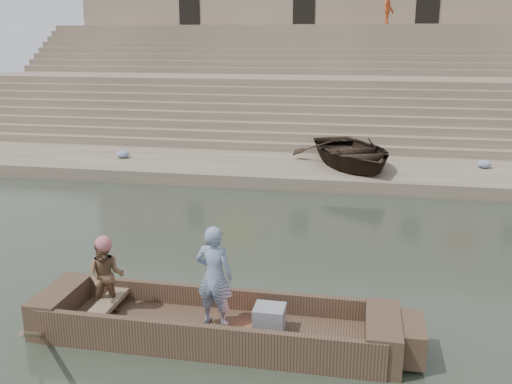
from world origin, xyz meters
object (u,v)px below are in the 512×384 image
(rowing_man, at_px, (106,277))
(pedestrian, at_px, (389,7))
(television, at_px, (269,319))
(standing_man, at_px, (214,276))
(beached_rowboat, at_px, (351,152))
(main_rowboat, at_px, (213,332))

(rowing_man, distance_m, pedestrian, 25.34)
(television, relative_size, pedestrian, 0.26)
(television, distance_m, pedestrian, 25.14)
(pedestrian, bearing_deg, standing_man, -166.02)
(standing_man, height_order, television, standing_man)
(standing_man, distance_m, beached_rowboat, 10.93)
(rowing_man, xyz_separation_m, beached_rowboat, (3.56, 10.75, 0.03))
(main_rowboat, bearing_deg, rowing_man, 176.74)
(pedestrian, bearing_deg, television, -164.04)
(main_rowboat, distance_m, pedestrian, 25.31)
(television, xyz_separation_m, pedestrian, (2.29, 24.39, 5.67))
(main_rowboat, relative_size, television, 10.87)
(main_rowboat, bearing_deg, television, 0.00)
(television, bearing_deg, rowing_man, 177.82)
(main_rowboat, height_order, standing_man, standing_man)
(beached_rowboat, height_order, pedestrian, pedestrian)
(rowing_man, distance_m, television, 2.67)
(main_rowboat, relative_size, beached_rowboat, 1.11)
(rowing_man, distance_m, beached_rowboat, 11.32)
(main_rowboat, height_order, pedestrian, pedestrian)
(beached_rowboat, relative_size, pedestrian, 2.54)
(main_rowboat, bearing_deg, beached_rowboat, 80.63)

